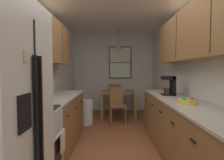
# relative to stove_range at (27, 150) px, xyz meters

# --- Properties ---
(ground_plane) EXTENTS (12.00, 12.00, 0.00)m
(ground_plane) POSITION_rel_stove_range_xyz_m (0.99, 1.49, -0.47)
(ground_plane) COLOR brown
(wall_left) EXTENTS (0.10, 9.00, 2.55)m
(wall_left) POSITION_rel_stove_range_xyz_m (-0.36, 1.49, 0.80)
(wall_left) COLOR silver
(wall_left) RESTS_ON ground
(wall_right) EXTENTS (0.10, 9.00, 2.55)m
(wall_right) POSITION_rel_stove_range_xyz_m (2.34, 1.49, 0.80)
(wall_right) COLOR silver
(wall_right) RESTS_ON ground
(wall_back) EXTENTS (4.40, 0.10, 2.55)m
(wall_back) POSITION_rel_stove_range_xyz_m (0.99, 4.14, 0.80)
(wall_back) COLOR silver
(wall_back) RESTS_ON ground
(ceiling_slab) EXTENTS (4.40, 9.00, 0.08)m
(ceiling_slab) POSITION_rel_stove_range_xyz_m (0.99, 1.49, 2.12)
(ceiling_slab) COLOR white
(stove_range) EXTENTS (0.66, 0.64, 1.10)m
(stove_range) POSITION_rel_stove_range_xyz_m (0.00, 0.00, 0.00)
(stove_range) COLOR silver
(stove_range) RESTS_ON ground
(microwave_over_range) EXTENTS (0.39, 0.58, 0.33)m
(microwave_over_range) POSITION_rel_stove_range_xyz_m (-0.11, 0.00, 1.14)
(microwave_over_range) COLOR white
(counter_left) EXTENTS (0.64, 1.74, 0.90)m
(counter_left) POSITION_rel_stove_range_xyz_m (-0.01, 1.19, -0.02)
(counter_left) COLOR olive
(counter_left) RESTS_ON ground
(upper_cabinets_left) EXTENTS (0.33, 1.82, 0.73)m
(upper_cabinets_left) POSITION_rel_stove_range_xyz_m (-0.15, 1.14, 1.37)
(upper_cabinets_left) COLOR olive
(counter_right) EXTENTS (0.64, 3.42, 0.90)m
(counter_right) POSITION_rel_stove_range_xyz_m (1.99, 0.55, -0.02)
(counter_right) COLOR olive
(counter_right) RESTS_ON ground
(upper_cabinets_right) EXTENTS (0.33, 3.10, 0.76)m
(upper_cabinets_right) POSITION_rel_stove_range_xyz_m (2.13, 0.50, 1.41)
(upper_cabinets_right) COLOR olive
(dining_table) EXTENTS (0.96, 0.83, 0.73)m
(dining_table) POSITION_rel_stove_range_xyz_m (1.12, 3.30, 0.15)
(dining_table) COLOR olive
(dining_table) RESTS_ON ground
(dining_chair_near) EXTENTS (0.45, 0.45, 0.90)m
(dining_chair_near) POSITION_rel_stove_range_xyz_m (1.07, 2.68, 0.03)
(dining_chair_near) COLOR olive
(dining_chair_near) RESTS_ON ground
(dining_chair_far) EXTENTS (0.43, 0.43, 0.90)m
(dining_chair_far) POSITION_rel_stove_range_xyz_m (1.04, 3.92, 0.03)
(dining_chair_far) COLOR olive
(dining_chair_far) RESTS_ON ground
(pendant_light) EXTENTS (0.31, 0.31, 0.61)m
(pendant_light) POSITION_rel_stove_range_xyz_m (1.12, 3.30, 1.52)
(pendant_light) COLOR black
(back_window) EXTENTS (0.75, 0.05, 1.06)m
(back_window) POSITION_rel_stove_range_xyz_m (1.21, 4.07, 1.12)
(back_window) COLOR brown
(trash_bin) EXTENTS (0.34, 0.34, 0.60)m
(trash_bin) POSITION_rel_stove_range_xyz_m (0.29, 2.51, -0.17)
(trash_bin) COLOR white
(trash_bin) RESTS_ON ground
(storage_canister) EXTENTS (0.10, 0.10, 0.18)m
(storage_canister) POSITION_rel_stove_range_xyz_m (-0.01, 0.67, 0.52)
(storage_canister) COLOR #265999
(storage_canister) RESTS_ON counter_left
(dish_towel) EXTENTS (0.02, 0.16, 0.24)m
(dish_towel) POSITION_rel_stove_range_xyz_m (0.35, 0.16, 0.03)
(dish_towel) COLOR beige
(coffee_maker) EXTENTS (0.22, 0.18, 0.34)m
(coffee_maker) POSITION_rel_stove_range_xyz_m (1.98, 1.28, 0.61)
(coffee_maker) COLOR black
(coffee_maker) RESTS_ON counter_right
(fruit_bowl) EXTENTS (0.25, 0.25, 0.09)m
(fruit_bowl) POSITION_rel_stove_range_xyz_m (1.95, 0.46, 0.46)
(fruit_bowl) COLOR #E5D14C
(fruit_bowl) RESTS_ON counter_right
(table_serving_bowl) EXTENTS (0.19, 0.19, 0.06)m
(table_serving_bowl) POSITION_rel_stove_range_xyz_m (1.21, 3.24, 0.29)
(table_serving_bowl) COLOR silver
(table_serving_bowl) RESTS_ON dining_table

